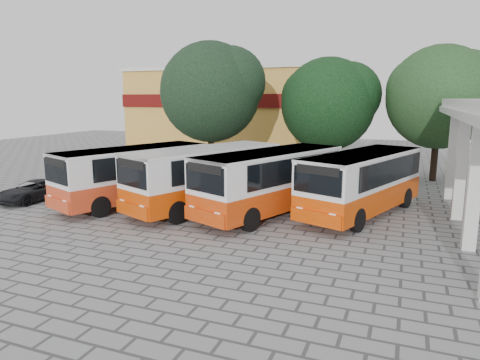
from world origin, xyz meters
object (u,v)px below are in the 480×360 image
at_px(bus_centre_right, 271,178).
at_px(bus_far_right, 363,179).
at_px(bus_centre_left, 206,174).
at_px(bus_far_left, 134,172).
at_px(parked_car, 34,191).

distance_m(bus_centre_right, bus_far_right, 4.30).
xyz_separation_m(bus_centre_left, bus_far_right, (7.35, 1.62, -0.05)).
distance_m(bus_far_left, bus_far_right, 11.46).
distance_m(bus_centre_left, bus_far_right, 7.53).
relative_size(bus_far_left, parked_car, 2.23).
bearing_deg(bus_centre_right, bus_centre_left, -155.42).
xyz_separation_m(bus_far_left, bus_centre_left, (3.92, 0.45, 0.06)).
relative_size(bus_centre_right, parked_car, 2.29).
bearing_deg(bus_far_right, parked_car, -148.13).
xyz_separation_m(bus_centre_left, parked_car, (-9.37, -1.86, -1.21)).
bearing_deg(bus_centre_left, bus_centre_right, 25.22).
bearing_deg(bus_centre_right, parked_car, -148.87).
distance_m(bus_far_right, parked_car, 17.12).
height_order(bus_far_left, bus_centre_left, bus_centre_left).
bearing_deg(bus_centre_left, bus_far_left, -150.69).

